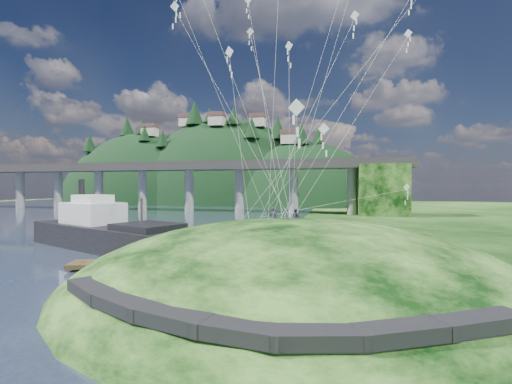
# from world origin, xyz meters

# --- Properties ---
(ground) EXTENTS (320.00, 320.00, 0.00)m
(ground) POSITION_xyz_m (0.00, 0.00, 0.00)
(ground) COLOR black
(ground) RESTS_ON ground
(grass_hill) EXTENTS (36.00, 32.00, 13.00)m
(grass_hill) POSITION_xyz_m (8.00, 2.00, -1.50)
(grass_hill) COLOR black
(grass_hill) RESTS_ON ground
(footpath) EXTENTS (22.29, 5.84, 0.83)m
(footpath) POSITION_xyz_m (7.46, -9.74, 2.08)
(footpath) COLOR black
(footpath) RESTS_ON ground
(bridge) EXTENTS (160.00, 11.00, 15.00)m
(bridge) POSITION_xyz_m (-26.46, 70.07, 9.70)
(bridge) COLOR #2D2B2B
(bridge) RESTS_ON ground
(far_ridge) EXTENTS (153.00, 70.00, 94.50)m
(far_ridge) POSITION_xyz_m (-43.58, 122.17, -7.44)
(far_ridge) COLOR black
(far_ridge) RESTS_ON ground
(work_barge) EXTENTS (24.72, 14.83, 8.39)m
(work_barge) POSITION_xyz_m (-16.32, 12.29, 2.10)
(work_barge) COLOR black
(work_barge) RESTS_ON ground
(wooden_dock) EXTENTS (15.21, 7.22, 1.09)m
(wooden_dock) POSITION_xyz_m (-5.02, 4.58, 0.48)
(wooden_dock) COLOR #3A2C17
(wooden_dock) RESTS_ON ground
(kite_flyers) EXTENTS (2.37, 1.87, 1.90)m
(kite_flyers) POSITION_xyz_m (6.89, 4.06, 5.76)
(kite_flyers) COLOR #282835
(kite_flyers) RESTS_ON ground
(kite_swarm) EXTENTS (21.35, 17.97, 21.58)m
(kite_swarm) POSITION_xyz_m (8.61, 3.26, 20.82)
(kite_swarm) COLOR silver
(kite_swarm) RESTS_ON ground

